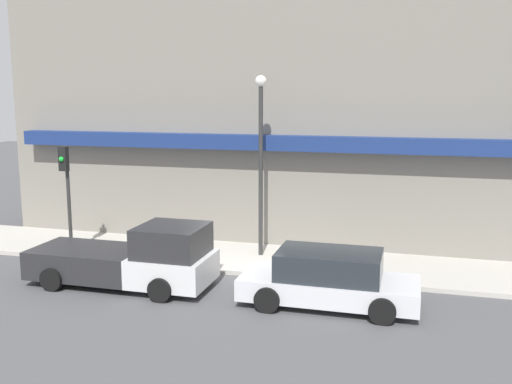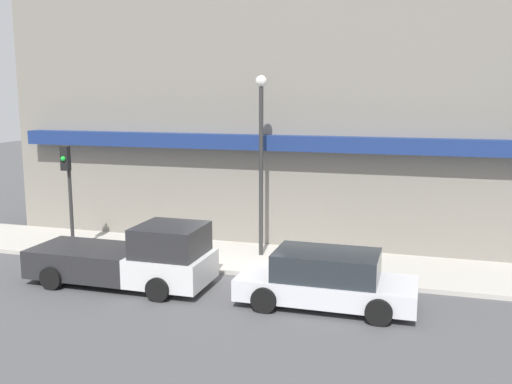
{
  "view_description": "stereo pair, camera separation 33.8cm",
  "coord_description": "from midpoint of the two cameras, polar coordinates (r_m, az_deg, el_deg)",
  "views": [
    {
      "loc": [
        5.02,
        -15.63,
        5.36
      ],
      "look_at": [
        0.32,
        1.31,
        2.33
      ],
      "focal_mm": 40.0,
      "sensor_mm": 36.0,
      "label": 1
    },
    {
      "loc": [
        5.34,
        -15.54,
        5.36
      ],
      "look_at": [
        0.32,
        1.31,
        2.33
      ],
      "focal_mm": 40.0,
      "sensor_mm": 36.0,
      "label": 2
    }
  ],
  "objects": [
    {
      "name": "fire_hydrant",
      "position": [
        17.23,
        12.3,
        -6.93
      ],
      "size": [
        0.21,
        0.21,
        0.69
      ],
      "color": "#196633",
      "rests_on": "sidewalk"
    },
    {
      "name": "sidewalk",
      "position": [
        18.75,
        -0.13,
        -6.63
      ],
      "size": [
        36.0,
        3.27,
        0.13
      ],
      "color": "#B7B2A8",
      "rests_on": "ground"
    },
    {
      "name": "parked_car",
      "position": [
        14.82,
        7.71,
        -8.68
      ],
      "size": [
        4.51,
        2.03,
        1.43
      ],
      "rotation": [
        0.0,
        0.0,
        0.02
      ],
      "color": "silver",
      "rests_on": "ground"
    },
    {
      "name": "traffic_light",
      "position": [
        19.8,
        -17.83,
        1.23
      ],
      "size": [
        0.28,
        0.42,
        3.55
      ],
      "color": "#2D2D2D",
      "rests_on": "sidewalk"
    },
    {
      "name": "pickup_truck",
      "position": [
        16.51,
        -11.7,
        -6.52
      ],
      "size": [
        5.24,
        2.12,
        1.83
      ],
      "rotation": [
        0.0,
        0.0,
        0.04
      ],
      "color": "silver",
      "rests_on": "ground"
    },
    {
      "name": "ground_plane",
      "position": [
        17.28,
        -1.71,
        -8.31
      ],
      "size": [
        80.0,
        80.0,
        0.0
      ],
      "primitive_type": "plane",
      "color": "#4C4C4F"
    },
    {
      "name": "street_lamp",
      "position": [
        18.24,
        1.05,
        4.68
      ],
      "size": [
        0.36,
        0.36,
        5.81
      ],
      "color": "#2D2D2D",
      "rests_on": "sidewalk"
    },
    {
      "name": "building",
      "position": [
        20.99,
        2.39,
        10.98
      ],
      "size": [
        19.8,
        3.8,
        11.64
      ],
      "color": "gray",
      "rests_on": "ground"
    }
  ]
}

